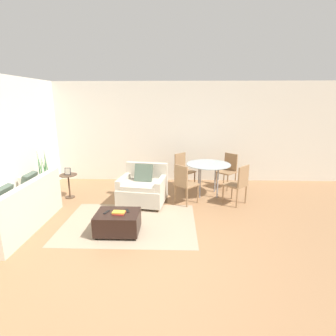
{
  "coord_description": "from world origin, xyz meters",
  "views": [
    {
      "loc": [
        0.46,
        -3.67,
        2.27
      ],
      "look_at": [
        0.28,
        2.12,
        0.75
      ],
      "focal_mm": 28.0,
      "sensor_mm": 36.0,
      "label": 1
    }
  ],
  "objects_px": {
    "picture_frame": "(68,171)",
    "dining_chair_far_left": "(183,168)",
    "side_table": "(69,182)",
    "potted_plant": "(46,188)",
    "ottoman": "(118,222)",
    "book_stack": "(119,213)",
    "couch": "(17,212)",
    "armchair": "(143,188)",
    "dining_chair_near_right": "(239,182)",
    "dining_chair_near_left": "(184,182)",
    "tv_remote_primary": "(106,212)",
    "tv_remote_secondary": "(127,211)",
    "dining_table": "(208,168)",
    "dining_chair_far_right": "(228,168)"
  },
  "relations": [
    {
      "from": "picture_frame",
      "to": "dining_chair_far_left",
      "type": "xyz_separation_m",
      "value": [
        2.7,
        0.9,
        -0.13
      ]
    },
    {
      "from": "side_table",
      "to": "potted_plant",
      "type": "bearing_deg",
      "value": -175.51
    },
    {
      "from": "ottoman",
      "to": "book_stack",
      "type": "xyz_separation_m",
      "value": [
        0.03,
        -0.03,
        0.19
      ]
    },
    {
      "from": "couch",
      "to": "armchair",
      "type": "distance_m",
      "value": 2.48
    },
    {
      "from": "ottoman",
      "to": "dining_chair_near_right",
      "type": "height_order",
      "value": "dining_chair_near_right"
    },
    {
      "from": "potted_plant",
      "to": "dining_chair_near_left",
      "type": "relative_size",
      "value": 1.33
    },
    {
      "from": "armchair",
      "to": "book_stack",
      "type": "xyz_separation_m",
      "value": [
        -0.24,
        -1.43,
        0.06
      ]
    },
    {
      "from": "tv_remote_primary",
      "to": "dining_chair_near_right",
      "type": "distance_m",
      "value": 2.91
    },
    {
      "from": "potted_plant",
      "to": "tv_remote_secondary",
      "type": "bearing_deg",
      "value": -34.68
    },
    {
      "from": "dining_chair_near_right",
      "to": "dining_chair_far_left",
      "type": "relative_size",
      "value": 1.0
    },
    {
      "from": "book_stack",
      "to": "couch",
      "type": "bearing_deg",
      "value": 175.38
    },
    {
      "from": "tv_remote_secondary",
      "to": "dining_table",
      "type": "xyz_separation_m",
      "value": [
        1.62,
        1.88,
        0.3
      ]
    },
    {
      "from": "tv_remote_primary",
      "to": "dining_chair_far_left",
      "type": "xyz_separation_m",
      "value": [
        1.38,
        2.55,
        0.13
      ]
    },
    {
      "from": "side_table",
      "to": "dining_chair_far_right",
      "type": "distance_m",
      "value": 4.0
    },
    {
      "from": "armchair",
      "to": "dining_chair_near_left",
      "type": "bearing_deg",
      "value": -1.48
    },
    {
      "from": "tv_remote_secondary",
      "to": "dining_chair_near_right",
      "type": "bearing_deg",
      "value": 30.03
    },
    {
      "from": "tv_remote_primary",
      "to": "dining_chair_near_left",
      "type": "distance_m",
      "value": 1.94
    },
    {
      "from": "potted_plant",
      "to": "side_table",
      "type": "relative_size",
      "value": 2.1
    },
    {
      "from": "dining_chair_near_right",
      "to": "dining_chair_near_left",
      "type": "bearing_deg",
      "value": 180.0
    },
    {
      "from": "book_stack",
      "to": "tv_remote_secondary",
      "type": "distance_m",
      "value": 0.17
    },
    {
      "from": "side_table",
      "to": "dining_chair_far_right",
      "type": "xyz_separation_m",
      "value": [
        3.9,
        0.9,
        0.12
      ]
    },
    {
      "from": "couch",
      "to": "dining_chair_far_left",
      "type": "bearing_deg",
      "value": 38.87
    },
    {
      "from": "tv_remote_secondary",
      "to": "picture_frame",
      "type": "xyz_separation_m",
      "value": [
        -1.68,
        1.59,
        0.26
      ]
    },
    {
      "from": "potted_plant",
      "to": "side_table",
      "type": "xyz_separation_m",
      "value": [
        0.55,
        0.04,
        0.15
      ]
    },
    {
      "from": "armchair",
      "to": "dining_chair_far_left",
      "type": "relative_size",
      "value": 1.22
    },
    {
      "from": "tv_remote_primary",
      "to": "dining_chair_near_right",
      "type": "xyz_separation_m",
      "value": [
        2.57,
        1.36,
        0.13
      ]
    },
    {
      "from": "armchair",
      "to": "book_stack",
      "type": "height_order",
      "value": "armchair"
    },
    {
      "from": "tv_remote_secondary",
      "to": "dining_chair_far_right",
      "type": "xyz_separation_m",
      "value": [
        2.22,
        2.48,
        0.13
      ]
    },
    {
      "from": "dining_chair_near_left",
      "to": "dining_chair_near_right",
      "type": "xyz_separation_m",
      "value": [
        1.2,
        0.0,
        0.0
      ]
    },
    {
      "from": "dining_table",
      "to": "dining_chair_far_right",
      "type": "relative_size",
      "value": 1.17
    },
    {
      "from": "book_stack",
      "to": "tv_remote_primary",
      "type": "height_order",
      "value": "book_stack"
    },
    {
      "from": "dining_chair_near_right",
      "to": "potted_plant",
      "type": "bearing_deg",
      "value": 176.68
    },
    {
      "from": "tv_remote_secondary",
      "to": "dining_chair_near_left",
      "type": "xyz_separation_m",
      "value": [
        1.02,
        1.28,
        0.13
      ]
    },
    {
      "from": "ottoman",
      "to": "dining_table",
      "type": "relative_size",
      "value": 0.7
    },
    {
      "from": "couch",
      "to": "potted_plant",
      "type": "distance_m",
      "value": 1.53
    },
    {
      "from": "side_table",
      "to": "book_stack",
      "type": "bearing_deg",
      "value": -47.62
    },
    {
      "from": "potted_plant",
      "to": "dining_table",
      "type": "relative_size",
      "value": 1.13
    },
    {
      "from": "dining_table",
      "to": "couch",
      "type": "bearing_deg",
      "value": -153.04
    },
    {
      "from": "ottoman",
      "to": "book_stack",
      "type": "bearing_deg",
      "value": -42.81
    },
    {
      "from": "dining_chair_far_right",
      "to": "ottoman",
      "type": "bearing_deg",
      "value": -132.82
    },
    {
      "from": "book_stack",
      "to": "tv_remote_secondary",
      "type": "bearing_deg",
      "value": 43.35
    },
    {
      "from": "couch",
      "to": "tv_remote_secondary",
      "type": "xyz_separation_m",
      "value": [
        2.01,
        -0.03,
        0.08
      ]
    },
    {
      "from": "book_stack",
      "to": "picture_frame",
      "type": "relative_size",
      "value": 1.35
    },
    {
      "from": "side_table",
      "to": "dining_chair_near_right",
      "type": "xyz_separation_m",
      "value": [
        3.9,
        -0.3,
        0.12
      ]
    },
    {
      "from": "picture_frame",
      "to": "dining_chair_near_left",
      "type": "height_order",
      "value": "dining_chair_near_left"
    },
    {
      "from": "tv_remote_secondary",
      "to": "couch",
      "type": "bearing_deg",
      "value": 179.04
    },
    {
      "from": "armchair",
      "to": "book_stack",
      "type": "distance_m",
      "value": 1.45
    },
    {
      "from": "tv_remote_primary",
      "to": "dining_chair_near_left",
      "type": "relative_size",
      "value": 0.17
    },
    {
      "from": "book_stack",
      "to": "dining_chair_near_left",
      "type": "relative_size",
      "value": 0.25
    },
    {
      "from": "tv_remote_secondary",
      "to": "potted_plant",
      "type": "relative_size",
      "value": 0.12
    }
  ]
}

